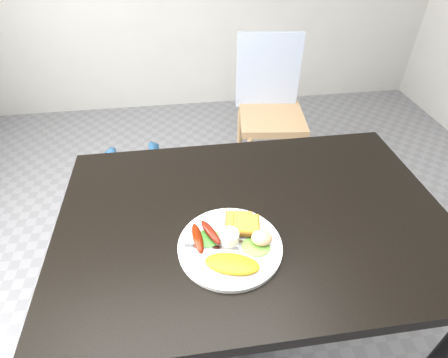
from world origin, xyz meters
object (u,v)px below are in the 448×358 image
at_px(dining_chair, 272,119).
at_px(dining_table, 254,218).
at_px(plate, 230,246).
at_px(person, 140,144).

bearing_deg(dining_chair, dining_table, -100.84).
bearing_deg(dining_table, plate, -127.82).
relative_size(dining_table, plate, 4.11).
distance_m(dining_chair, person, 0.98).
xyz_separation_m(dining_table, plate, (-0.09, -0.12, 0.03)).
bearing_deg(plate, person, 114.80).
xyz_separation_m(dining_chair, plate, (-0.45, -1.20, 0.31)).
xyz_separation_m(person, plate, (0.28, -0.60, 0.03)).
bearing_deg(plate, dining_table, 52.18).
bearing_deg(person, dining_table, 114.51).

